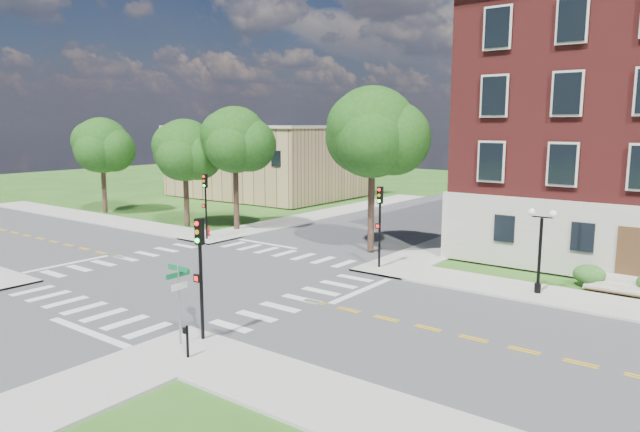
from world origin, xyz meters
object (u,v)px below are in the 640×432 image
Objects in this scene: traffic_signal_se at (200,263)px; traffic_signal_ne at (380,216)px; twin_lamp_west at (540,246)px; push_button_post at (187,340)px; traffic_signal_nw at (205,198)px; fire_hydrant at (208,231)px; street_sign_pole at (179,289)px.

traffic_signal_se is 14.11m from traffic_signal_ne.
push_button_post is at bearing -115.97° from twin_lamp_west.
fire_hydrant is at bearing 132.57° from traffic_signal_nw.
traffic_signal_ne is 6.40× the size of fire_hydrant.
traffic_signal_ne is at bearing -178.41° from twin_lamp_west.
street_sign_pole is (-0.27, -0.86, -0.88)m from traffic_signal_se.
traffic_signal_se is 16.80m from twin_lamp_west.
fire_hydrant is at bearing 137.24° from traffic_signal_se.
street_sign_pole is 21.99m from fire_hydrant.
push_button_post is (1.35, -15.66, -2.39)m from traffic_signal_ne.
street_sign_pole is 2.06m from push_button_post.
traffic_signal_ne is 1.55× the size of street_sign_pole.
traffic_signal_se is 4.00× the size of push_button_post.
push_button_post is (-7.75, -15.92, -1.73)m from twin_lamp_west.
traffic_signal_se and traffic_signal_ne have the same top height.
push_button_post is (1.21, -0.70, -1.51)m from street_sign_pole.
street_sign_pole is 2.58× the size of push_button_post.
traffic_signal_ne reaches higher than twin_lamp_west.
twin_lamp_west is 24.57m from fire_hydrant.
traffic_signal_se is 1.13× the size of twin_lamp_west.
twin_lamp_west is 17.66m from street_sign_pole.
twin_lamp_west is at bearing 59.51° from street_sign_pole.
traffic_signal_nw is (-14.65, -0.30, 0.00)m from traffic_signal_ne.
traffic_signal_ne is 15.90m from push_button_post.
fire_hydrant is (-15.38, 0.50, -2.72)m from traffic_signal_ne.
street_sign_pole reaches higher than push_button_post.
traffic_signal_ne is 15.63m from fire_hydrant.
traffic_signal_ne is 1.00× the size of traffic_signal_nw.
street_sign_pole reaches higher than fire_hydrant.
traffic_signal_se reaches higher than fire_hydrant.
twin_lamp_west reaches higher than street_sign_pole.
fire_hydrant is at bearing 135.99° from push_button_post.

